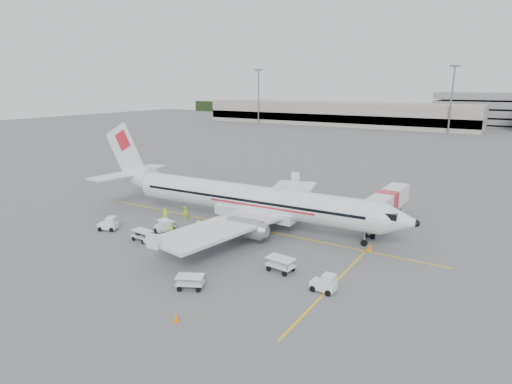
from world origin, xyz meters
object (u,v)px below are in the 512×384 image
(tug_fore, at_px, (323,282))
(tug_aft, at_px, (108,223))
(tug_mid, at_px, (163,227))
(aircraft, at_px, (250,180))
(belt_loader, at_px, (163,234))
(jet_bridge, at_px, (386,208))

(tug_fore, relative_size, tug_aft, 0.96)
(tug_fore, distance_m, tug_mid, 20.92)
(aircraft, bearing_deg, tug_aft, -145.25)
(tug_mid, height_order, tug_aft, tug_aft)
(aircraft, height_order, tug_aft, aircraft)
(tug_mid, relative_size, tug_aft, 0.98)
(tug_mid, distance_m, tug_aft, 6.57)
(belt_loader, bearing_deg, tug_fore, 2.36)
(tug_fore, bearing_deg, aircraft, 143.91)
(tug_mid, bearing_deg, tug_aft, -142.05)
(tug_fore, xyz_separation_m, tug_mid, (-20.63, 3.52, 0.01))
(tug_mid, bearing_deg, jet_bridge, 53.64)
(jet_bridge, bearing_deg, tug_mid, -139.72)
(belt_loader, xyz_separation_m, tug_fore, (17.94, -0.77, -0.52))
(jet_bridge, height_order, tug_aft, jet_bridge)
(aircraft, bearing_deg, belt_loader, -115.09)
(aircraft, distance_m, jet_bridge, 16.33)
(tug_fore, bearing_deg, tug_mid, 172.43)
(tug_fore, relative_size, tug_mid, 0.99)
(belt_loader, bearing_deg, tug_mid, 139.26)
(jet_bridge, xyz_separation_m, tug_mid, (-20.26, -15.99, -1.22))
(tug_mid, bearing_deg, aircraft, 62.06)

